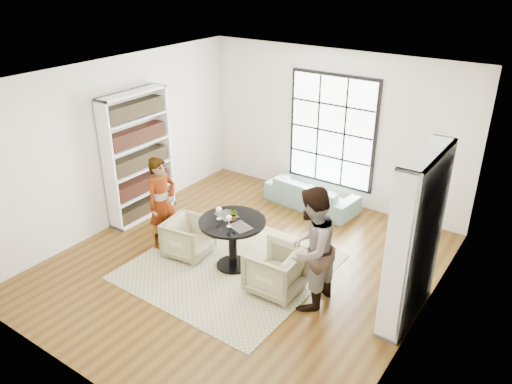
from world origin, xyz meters
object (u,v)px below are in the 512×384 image
Objects in this scene: pedestal_table at (233,234)px; armchair_left at (189,238)px; armchair_right at (276,270)px; person_left at (162,203)px; wine_glass_left at (219,210)px; sofa at (312,194)px; wine_glass_right at (229,218)px; person_right at (311,249)px; flower_centerpiece at (233,214)px.

pedestal_table is 0.87m from armchair_left.
person_left reaches higher than armchair_right.
armchair_right is 3.67× the size of wine_glass_left.
sofa is 2.39× the size of armchair_right.
armchair_right is at bearing 1.94° from wine_glass_right.
armchair_right is at bearing -9.28° from pedestal_table.
armchair_right is (0.90, -2.72, 0.08)m from sofa.
person_right is at bearing -85.88° from person_left.
wine_glass_left is 1.07× the size of wine_glass_right.
pedestal_table is at bearing -88.03° from armchair_left.
flower_centerpiece is (-0.06, 0.20, -0.04)m from wine_glass_right.
flower_centerpiece is (0.21, 0.10, -0.05)m from wine_glass_left.
sofa is at bearing -22.37° from person_left.
pedestal_table is 0.57× the size of sofa.
wine_glass_right is at bearing -67.61° from pedestal_table.
person_left is 7.73× the size of flower_centerpiece.
wine_glass_right reaches higher than armchair_right.
sofa is 1.02× the size of person_right.
armchair_left is 2.34m from person_right.
wine_glass_left reaches higher than sofa.
flower_centerpiece is at bearing -79.02° from person_left.
armchair_right is 1.08m from flower_centerpiece.
flower_centerpiece reaches higher than armchair_right.
wine_glass_left is (-0.20, -0.07, 0.38)m from pedestal_table.
flower_centerpiece is (0.00, -2.55, 0.66)m from sofa.
wine_glass_right is 0.95× the size of flower_centerpiece.
wine_glass_left reaches higher than pedestal_table.
wine_glass_right is (1.44, -0.04, 0.17)m from person_left.
person_left is (-1.37, -2.71, 0.53)m from sofa.
sofa is at bearing -163.14° from armchair_right.
pedestal_table is at bearing -100.67° from armchair_right.
person_left is at bearing -174.47° from pedestal_table.
wine_glass_left is at bearing 159.12° from wine_glass_right.
pedestal_table is 0.42m from wine_glass_right.
person_right is 1.38m from wine_glass_right.
armchair_right is 1.27m from wine_glass_left.
person_left is (-2.26, 0.02, 0.45)m from armchair_right.
wine_glass_right is (0.07, -2.75, 0.70)m from sofa.
flower_centerpiece is (0.82, 0.16, 0.61)m from armchair_left.
flower_centerpiece reaches higher than wine_glass_right.
wine_glass_right is (0.27, -0.10, -0.01)m from wine_glass_left.
flower_centerpiece is (-1.44, 0.17, 0.03)m from person_right.
armchair_right is 3.93× the size of wine_glass_right.
person_left reaches higher than pedestal_table.
person_right reaches higher than armchair_right.
sofa is at bearing -24.03° from armchair_left.
pedestal_table is 5.30× the size of wine_glass_right.
person_left is 0.89× the size of person_right.
armchair_right reaches higher than armchair_left.
person_left is at bearing 69.05° from sofa.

